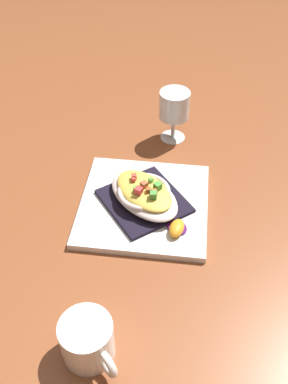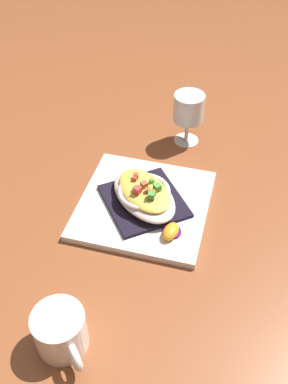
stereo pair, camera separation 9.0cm
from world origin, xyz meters
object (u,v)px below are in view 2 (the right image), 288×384
(orange_garnish, at_px, (171,231))
(square_plate, at_px, (144,205))
(gratin_dish, at_px, (144,193))
(coffee_mug, at_px, (61,333))
(stemmed_glass, at_px, (189,110))

(orange_garnish, bearing_deg, square_plate, -132.37)
(gratin_dish, height_order, orange_garnish, gratin_dish)
(gratin_dish, height_order, coffee_mug, coffee_mug)
(orange_garnish, bearing_deg, gratin_dish, -132.36)
(gratin_dish, xyz_separation_m, orange_garnish, (0.07, 0.07, -0.02))
(square_plate, relative_size, orange_garnish, 4.00)
(coffee_mug, bearing_deg, orange_garnish, 156.79)
(square_plate, height_order, stemmed_glass, stemmed_glass)
(square_plate, bearing_deg, coffee_mug, -6.50)
(orange_garnish, distance_m, stemmed_glass, 0.33)
(coffee_mug, height_order, stemmed_glass, stemmed_glass)
(coffee_mug, bearing_deg, gratin_dish, 173.48)
(square_plate, relative_size, stemmed_glass, 2.05)
(orange_garnish, relative_size, stemmed_glass, 0.51)
(gratin_dish, bearing_deg, orange_garnish, 47.64)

